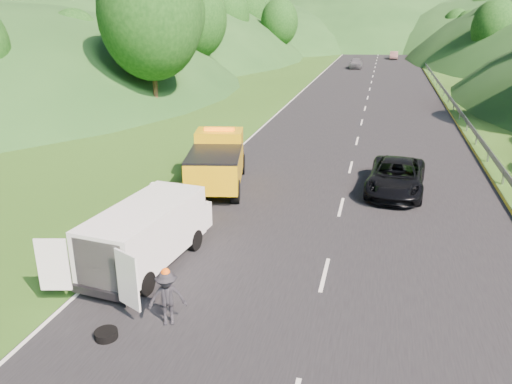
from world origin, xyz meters
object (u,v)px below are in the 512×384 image
(tow_truck, at_px, (217,161))
(worker, at_px, (169,324))
(suitcase, at_px, (147,221))
(woman, at_px, (158,227))
(white_van, at_px, (148,232))
(child, at_px, (195,231))
(spare_tire, at_px, (107,338))
(passing_suv, at_px, (395,192))

(tow_truck, xyz_separation_m, worker, (2.21, -10.94, -1.28))
(suitcase, bearing_deg, worker, -59.53)
(woman, distance_m, suitcase, 0.52)
(white_van, xyz_separation_m, child, (0.44, 2.94, -1.19))
(tow_truck, relative_size, white_van, 1.04)
(spare_tire, bearing_deg, tow_truck, 94.44)
(woman, height_order, worker, woman)
(tow_truck, relative_size, woman, 3.55)
(passing_suv, bearing_deg, child, -135.00)
(spare_tire, relative_size, passing_suv, 0.11)
(tow_truck, bearing_deg, spare_tire, -97.82)
(child, xyz_separation_m, worker, (1.46, -5.86, 0.00))
(suitcase, distance_m, passing_suv, 11.34)
(tow_truck, bearing_deg, white_van, -100.08)
(tow_truck, xyz_separation_m, white_van, (0.31, -8.02, -0.09))
(woman, bearing_deg, tow_truck, -4.88)
(woman, bearing_deg, child, -86.00)
(white_van, height_order, suitcase, white_van)
(worker, xyz_separation_m, spare_tire, (-1.28, -0.97, 0.00))
(tow_truck, xyz_separation_m, suitcase, (-1.07, -5.37, -0.96))
(white_van, bearing_deg, suitcase, 123.70)
(tow_truck, bearing_deg, woman, -110.86)
(white_van, relative_size, child, 6.49)
(suitcase, bearing_deg, child, 9.24)
(white_van, bearing_deg, woman, 116.37)
(spare_tire, bearing_deg, white_van, 99.04)
(tow_truck, height_order, child, tow_truck)
(white_van, distance_m, spare_tire, 4.12)
(spare_tire, xyz_separation_m, passing_suv, (7.23, 13.13, 0.00))
(woman, height_order, spare_tire, woman)
(suitcase, bearing_deg, white_van, -62.55)
(woman, bearing_deg, suitcase, 137.66)
(white_van, bearing_deg, tow_truck, 98.44)
(worker, bearing_deg, tow_truck, 76.72)
(suitcase, xyz_separation_m, spare_tire, (1.99, -6.54, -0.32))
(passing_suv, bearing_deg, spare_tire, -114.20)
(white_van, height_order, woman, white_van)
(tow_truck, height_order, suitcase, tow_truck)
(passing_suv, bearing_deg, tow_truck, -166.85)
(suitcase, height_order, passing_suv, passing_suv)
(child, relative_size, worker, 0.61)
(spare_tire, bearing_deg, passing_suv, 61.16)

